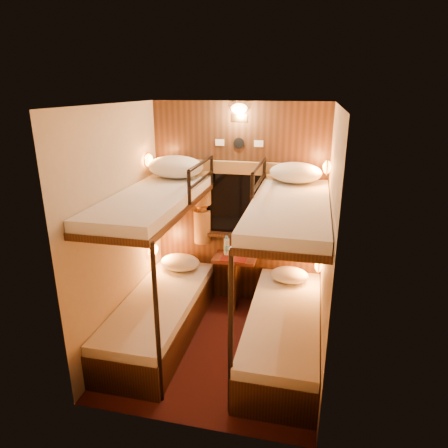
% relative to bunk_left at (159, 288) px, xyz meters
% --- Properties ---
extents(floor, '(2.10, 2.10, 0.00)m').
position_rel_bunk_left_xyz_m(floor, '(0.65, -0.07, -0.56)').
color(floor, black).
rests_on(floor, ground).
extents(ceiling, '(2.10, 2.10, 0.00)m').
position_rel_bunk_left_xyz_m(ceiling, '(0.65, -0.07, 1.84)').
color(ceiling, silver).
rests_on(ceiling, wall_back).
extents(wall_back, '(2.40, 0.00, 2.40)m').
position_rel_bunk_left_xyz_m(wall_back, '(0.65, 0.98, 0.64)').
color(wall_back, '#C6B293').
rests_on(wall_back, floor).
extents(wall_front, '(2.40, 0.00, 2.40)m').
position_rel_bunk_left_xyz_m(wall_front, '(0.65, -1.12, 0.64)').
color(wall_front, '#C6B293').
rests_on(wall_front, floor).
extents(wall_left, '(0.00, 2.40, 2.40)m').
position_rel_bunk_left_xyz_m(wall_left, '(-0.35, -0.07, 0.64)').
color(wall_left, '#C6B293').
rests_on(wall_left, floor).
extents(wall_right, '(0.00, 2.40, 2.40)m').
position_rel_bunk_left_xyz_m(wall_right, '(1.65, -0.07, 0.64)').
color(wall_right, '#C6B293').
rests_on(wall_right, floor).
extents(back_panel, '(2.00, 0.03, 2.40)m').
position_rel_bunk_left_xyz_m(back_panel, '(0.65, 0.97, 0.64)').
color(back_panel, '#311C0D').
rests_on(back_panel, floor).
extents(bunk_left, '(0.72, 1.90, 1.82)m').
position_rel_bunk_left_xyz_m(bunk_left, '(0.00, 0.00, 0.00)').
color(bunk_left, '#311C0D').
rests_on(bunk_left, floor).
extents(bunk_right, '(0.72, 1.90, 1.82)m').
position_rel_bunk_left_xyz_m(bunk_right, '(1.30, 0.00, 0.00)').
color(bunk_right, '#311C0D').
rests_on(bunk_right, floor).
extents(window, '(1.00, 0.12, 0.79)m').
position_rel_bunk_left_xyz_m(window, '(0.65, 0.94, 0.62)').
color(window, black).
rests_on(window, back_panel).
extents(curtains, '(1.10, 0.22, 1.00)m').
position_rel_bunk_left_xyz_m(curtains, '(0.65, 0.90, 0.71)').
color(curtains, olive).
rests_on(curtains, back_panel).
extents(back_fixtures, '(0.54, 0.09, 0.48)m').
position_rel_bunk_left_xyz_m(back_fixtures, '(0.65, 0.93, 1.69)').
color(back_fixtures, black).
rests_on(back_fixtures, back_panel).
extents(reading_lamps, '(2.00, 0.20, 1.25)m').
position_rel_bunk_left_xyz_m(reading_lamps, '(0.65, 0.63, 0.68)').
color(reading_lamps, orange).
rests_on(reading_lamps, wall_left).
extents(table, '(0.50, 0.34, 0.66)m').
position_rel_bunk_left_xyz_m(table, '(0.65, 0.78, -0.14)').
color(table, '#552113').
rests_on(table, floor).
extents(bottle_left, '(0.07, 0.07, 0.24)m').
position_rel_bunk_left_xyz_m(bottle_left, '(0.54, 0.81, 0.19)').
color(bottle_left, '#99BFE5').
rests_on(bottle_left, table).
extents(bottle_right, '(0.06, 0.06, 0.22)m').
position_rel_bunk_left_xyz_m(bottle_right, '(0.69, 0.83, 0.19)').
color(bottle_right, '#99BFE5').
rests_on(bottle_right, table).
extents(sachet_a, '(0.09, 0.07, 0.01)m').
position_rel_bunk_left_xyz_m(sachet_a, '(0.69, 0.82, 0.09)').
color(sachet_a, silver).
rests_on(sachet_a, table).
extents(sachet_b, '(0.09, 0.09, 0.01)m').
position_rel_bunk_left_xyz_m(sachet_b, '(0.77, 0.82, 0.09)').
color(sachet_b, silver).
rests_on(sachet_b, table).
extents(pillow_lower_left, '(0.48, 0.34, 0.19)m').
position_rel_bunk_left_xyz_m(pillow_lower_left, '(-0.00, 0.69, -0.01)').
color(pillow_lower_left, silver).
rests_on(pillow_lower_left, bunk_left).
extents(pillow_lower_right, '(0.42, 0.30, 0.17)m').
position_rel_bunk_left_xyz_m(pillow_lower_right, '(1.30, 0.66, -0.02)').
color(pillow_lower_right, silver).
rests_on(pillow_lower_right, bunk_right).
extents(pillow_upper_left, '(0.62, 0.44, 0.24)m').
position_rel_bunk_left_xyz_m(pillow_upper_left, '(-0.00, 0.66, 1.15)').
color(pillow_upper_left, silver).
rests_on(pillow_upper_left, bunk_left).
extents(pillow_upper_right, '(0.55, 0.39, 0.21)m').
position_rel_bunk_left_xyz_m(pillow_upper_right, '(1.30, 0.71, 1.14)').
color(pillow_upper_right, silver).
rests_on(pillow_upper_right, bunk_right).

